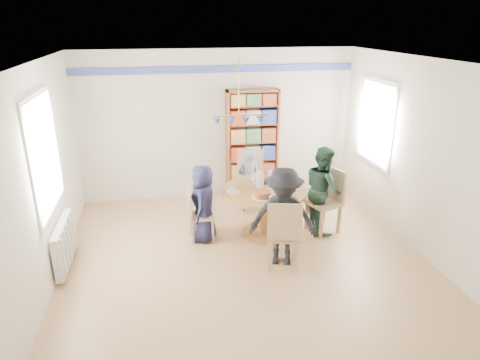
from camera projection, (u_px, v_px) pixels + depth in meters
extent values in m
plane|color=tan|center=(245.00, 260.00, 6.00)|extent=(5.00, 5.00, 0.00)
plane|color=white|center=(246.00, 61.00, 5.05)|extent=(5.00, 5.00, 0.00)
plane|color=silver|center=(218.00, 125.00, 7.82)|extent=(5.00, 0.00, 5.00)
plane|color=silver|center=(314.00, 276.00, 3.23)|extent=(5.00, 0.00, 5.00)
plane|color=silver|center=(40.00, 182.00, 5.08)|extent=(0.00, 5.00, 5.00)
plane|color=silver|center=(421.00, 158.00, 5.97)|extent=(0.00, 5.00, 5.00)
cube|color=navy|center=(217.00, 69.00, 7.45)|extent=(5.00, 0.02, 0.12)
cube|color=white|center=(44.00, 155.00, 5.27)|extent=(0.03, 1.32, 1.52)
cube|color=white|center=(46.00, 155.00, 5.27)|extent=(0.01, 1.20, 1.40)
cube|color=white|center=(376.00, 123.00, 7.10)|extent=(0.03, 1.12, 1.42)
cube|color=white|center=(375.00, 123.00, 7.09)|extent=(0.01, 1.00, 1.30)
cylinder|color=gold|center=(239.00, 87.00, 5.64)|extent=(0.01, 0.01, 0.75)
cylinder|color=gold|center=(239.00, 115.00, 5.77)|extent=(0.80, 0.02, 0.02)
cone|color=#3D57AC|center=(217.00, 122.00, 5.75)|extent=(0.11, 0.11, 0.10)
cone|color=#3D57AC|center=(231.00, 121.00, 5.78)|extent=(0.11, 0.11, 0.10)
cone|color=#3D57AC|center=(246.00, 121.00, 5.82)|extent=(0.11, 0.11, 0.10)
cone|color=#3D57AC|center=(260.00, 120.00, 5.86)|extent=(0.11, 0.11, 0.10)
cube|color=silver|center=(64.00, 244.00, 5.72)|extent=(0.10, 1.00, 0.60)
cube|color=silver|center=(63.00, 259.00, 5.36)|extent=(0.02, 0.06, 0.56)
cube|color=silver|center=(66.00, 251.00, 5.55)|extent=(0.02, 0.06, 0.56)
cube|color=silver|center=(69.00, 243.00, 5.73)|extent=(0.02, 0.06, 0.56)
cube|color=silver|center=(72.00, 236.00, 5.91)|extent=(0.02, 0.06, 0.56)
cube|color=silver|center=(74.00, 230.00, 6.10)|extent=(0.02, 0.06, 0.56)
cylinder|color=olive|center=(264.00, 191.00, 6.46)|extent=(1.30, 1.30, 0.05)
cylinder|color=olive|center=(264.00, 214.00, 6.60)|extent=(0.16, 0.16, 0.70)
cylinder|color=olive|center=(263.00, 233.00, 6.71)|extent=(0.70, 0.70, 0.04)
cube|color=tan|center=(201.00, 215.00, 6.43)|extent=(0.37, 0.37, 0.04)
cube|color=tan|center=(189.00, 203.00, 6.33)|extent=(0.04, 0.37, 0.44)
cube|color=tan|center=(213.00, 231.00, 6.39)|extent=(0.04, 0.04, 0.38)
cube|color=tan|center=(210.00, 223.00, 6.67)|extent=(0.04, 0.04, 0.38)
cube|color=tan|center=(193.00, 233.00, 6.34)|extent=(0.04, 0.04, 0.38)
cube|color=tan|center=(191.00, 224.00, 6.62)|extent=(0.04, 0.04, 0.38)
cube|color=tan|center=(324.00, 203.00, 6.67)|extent=(0.57, 0.57, 0.05)
cube|color=tan|center=(335.00, 185.00, 6.67)|extent=(0.19, 0.44, 0.53)
cube|color=tan|center=(306.00, 216.00, 6.82)|extent=(0.05, 0.05, 0.46)
cube|color=tan|center=(321.00, 224.00, 6.53)|extent=(0.05, 0.05, 0.46)
cube|color=tan|center=(324.00, 211.00, 6.99)|extent=(0.05, 0.05, 0.46)
cube|color=tan|center=(339.00, 219.00, 6.70)|extent=(0.05, 0.05, 0.46)
cube|color=tan|center=(251.00, 183.00, 7.43)|extent=(0.52, 0.52, 0.05)
cube|color=tan|center=(250.00, 164.00, 7.53)|extent=(0.46, 0.11, 0.55)
cube|color=tan|center=(241.00, 201.00, 7.34)|extent=(0.05, 0.05, 0.47)
cube|color=tan|center=(262.00, 201.00, 7.36)|extent=(0.05, 0.05, 0.47)
cube|color=tan|center=(240.00, 193.00, 7.69)|extent=(0.05, 0.05, 0.47)
cube|color=tan|center=(260.00, 193.00, 7.70)|extent=(0.05, 0.05, 0.47)
cube|color=tan|center=(283.00, 234.00, 5.71)|extent=(0.54, 0.54, 0.05)
cube|color=tan|center=(285.00, 223.00, 5.43)|extent=(0.44, 0.15, 0.53)
cube|color=tan|center=(295.00, 244.00, 5.95)|extent=(0.05, 0.05, 0.45)
cube|color=tan|center=(269.00, 243.00, 5.97)|extent=(0.05, 0.05, 0.45)
cube|color=tan|center=(297.00, 258.00, 5.62)|extent=(0.05, 0.05, 0.45)
cube|color=tan|center=(270.00, 257.00, 5.64)|extent=(0.05, 0.05, 0.45)
imported|color=#161631|center=(203.00, 203.00, 6.36)|extent=(0.51, 0.66, 1.19)
imported|color=#1A3527|center=(323.00, 189.00, 6.64)|extent=(0.54, 0.68, 1.37)
imported|color=gray|center=(248.00, 180.00, 7.38)|extent=(0.44, 0.32, 1.14)
imported|color=black|center=(283.00, 217.00, 5.70)|extent=(1.01, 0.76, 1.38)
cube|color=brown|center=(228.00, 145.00, 7.82)|extent=(0.04, 0.29, 2.00)
cube|color=brown|center=(276.00, 143.00, 7.99)|extent=(0.04, 0.29, 2.00)
cube|color=brown|center=(253.00, 90.00, 7.56)|extent=(0.95, 0.29, 0.04)
cube|color=brown|center=(252.00, 193.00, 8.25)|extent=(0.95, 0.29, 0.06)
cube|color=brown|center=(251.00, 142.00, 8.03)|extent=(0.95, 0.02, 2.00)
cube|color=brown|center=(252.00, 175.00, 8.13)|extent=(0.90, 0.27, 0.02)
cube|color=brown|center=(252.00, 159.00, 8.01)|extent=(0.90, 0.27, 0.02)
cube|color=brown|center=(252.00, 142.00, 7.89)|extent=(0.90, 0.27, 0.02)
cube|color=brown|center=(252.00, 124.00, 7.77)|extent=(0.90, 0.27, 0.02)
cube|color=brown|center=(253.00, 106.00, 7.65)|extent=(0.90, 0.27, 0.02)
cube|color=#9A2D17|center=(237.00, 187.00, 8.13)|extent=(0.26, 0.21, 0.25)
cube|color=beige|center=(252.00, 186.00, 8.18)|extent=(0.26, 0.21, 0.25)
cube|color=navy|center=(267.00, 185.00, 8.23)|extent=(0.26, 0.21, 0.25)
cube|color=#B88B49|center=(237.00, 170.00, 8.01)|extent=(0.26, 0.21, 0.25)
cube|color=#3E7040|center=(252.00, 169.00, 8.06)|extent=(0.26, 0.21, 0.25)
cube|color=brown|center=(267.00, 168.00, 8.11)|extent=(0.26, 0.21, 0.25)
cube|color=#9A2D17|center=(237.00, 153.00, 7.89)|extent=(0.26, 0.21, 0.25)
cube|color=beige|center=(252.00, 152.00, 7.94)|extent=(0.26, 0.21, 0.25)
cube|color=navy|center=(267.00, 151.00, 7.99)|extent=(0.26, 0.21, 0.25)
cube|color=#B88B49|center=(237.00, 135.00, 7.77)|extent=(0.26, 0.21, 0.25)
cube|color=#3E7040|center=(253.00, 135.00, 7.82)|extent=(0.26, 0.21, 0.25)
cube|color=brown|center=(268.00, 134.00, 7.88)|extent=(0.26, 0.21, 0.25)
cube|color=#9A2D17|center=(237.00, 117.00, 7.66)|extent=(0.26, 0.21, 0.25)
cube|color=beige|center=(253.00, 117.00, 7.71)|extent=(0.26, 0.21, 0.25)
cube|color=navy|center=(268.00, 116.00, 7.76)|extent=(0.26, 0.21, 0.25)
cube|color=#B88B49|center=(237.00, 100.00, 7.55)|extent=(0.26, 0.21, 0.21)
cube|color=#3E7040|center=(253.00, 99.00, 7.60)|extent=(0.26, 0.21, 0.21)
cube|color=brown|center=(269.00, 99.00, 7.65)|extent=(0.26, 0.21, 0.21)
cylinder|color=white|center=(260.00, 181.00, 6.48)|extent=(0.12, 0.12, 0.24)
sphere|color=white|center=(260.00, 173.00, 6.44)|extent=(0.09, 0.09, 0.09)
cylinder|color=silver|center=(270.00, 178.00, 6.54)|extent=(0.07, 0.07, 0.28)
cylinder|color=#3D57AC|center=(270.00, 169.00, 6.49)|extent=(0.03, 0.03, 0.03)
cylinder|color=white|center=(263.00, 183.00, 6.72)|extent=(0.30, 0.30, 0.01)
cylinder|color=brown|center=(263.00, 180.00, 6.70)|extent=(0.24, 0.24, 0.09)
cylinder|color=white|center=(262.00, 197.00, 6.16)|extent=(0.30, 0.30, 0.01)
cylinder|color=brown|center=(263.00, 194.00, 6.14)|extent=(0.24, 0.24, 0.09)
cylinder|color=white|center=(233.00, 192.00, 6.37)|extent=(0.20, 0.20, 0.01)
imported|color=white|center=(233.00, 189.00, 6.35)|extent=(0.12, 0.12, 0.10)
cylinder|color=white|center=(294.00, 187.00, 6.54)|extent=(0.20, 0.20, 0.01)
imported|color=white|center=(294.00, 185.00, 6.53)|extent=(0.10, 0.10, 0.09)
cylinder|color=white|center=(257.00, 179.00, 6.89)|extent=(0.20, 0.20, 0.01)
imported|color=white|center=(257.00, 176.00, 6.88)|extent=(0.12, 0.12, 0.10)
cylinder|color=white|center=(272.00, 202.00, 6.02)|extent=(0.20, 0.20, 0.01)
imported|color=white|center=(272.00, 199.00, 6.00)|extent=(0.10, 0.10, 0.09)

